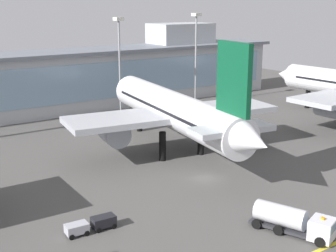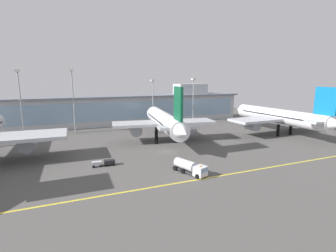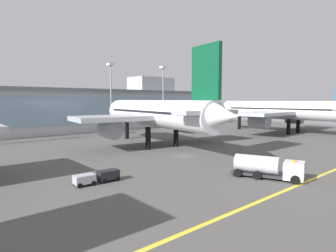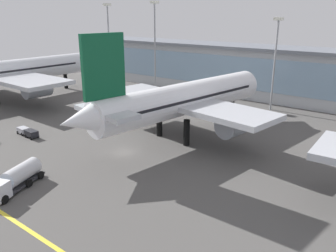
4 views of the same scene
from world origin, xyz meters
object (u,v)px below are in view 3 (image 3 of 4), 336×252
at_px(airliner_near_right, 156,114).
at_px(baggage_tug_near, 98,177).
at_px(apron_light_mast_centre, 111,87).
at_px(fuel_tanker_truck, 269,167).
at_px(apron_light_mast_east, 163,88).
at_px(airliner_far_right, 284,111).

distance_m(airliner_near_right, baggage_tug_near, 30.00).
bearing_deg(baggage_tug_near, apron_light_mast_centre, 61.20).
height_order(airliner_near_right, baggage_tug_near, airliner_near_right).
bearing_deg(airliner_near_right, apron_light_mast_centre, -2.70).
bearing_deg(apron_light_mast_centre, fuel_tanker_truck, -100.52).
xyz_separation_m(fuel_tanker_truck, apron_light_mast_centre, (10.95, 58.94, 12.62)).
bearing_deg(airliner_near_right, baggage_tug_near, 135.36).
bearing_deg(apron_light_mast_east, apron_light_mast_centre, 179.25).
height_order(airliner_far_right, apron_light_mast_east, apron_light_mast_east).
xyz_separation_m(airliner_far_right, baggage_tug_near, (-69.69, -11.86, -6.16)).
bearing_deg(baggage_tug_near, fuel_tanker_truck, -32.37).
height_order(airliner_near_right, apron_light_mast_east, apron_light_mast_east).
height_order(airliner_near_right, apron_light_mast_centre, apron_light_mast_centre).
bearing_deg(airliner_far_right, apron_light_mast_east, 28.36).
xyz_separation_m(apron_light_mast_centre, apron_light_mast_east, (20.52, -0.27, 0.34)).
bearing_deg(baggage_tug_near, apron_light_mast_east, 46.11).
distance_m(airliner_near_right, airliner_far_right, 46.70).
height_order(airliner_far_right, fuel_tanker_truck, airliner_far_right).
bearing_deg(baggage_tug_near, airliner_near_right, 40.37).
xyz_separation_m(airliner_far_right, apron_light_mast_centre, (-40.85, 34.29, 7.18)).
height_order(airliner_near_right, airliner_far_right, airliner_near_right).
bearing_deg(apron_light_mast_east, airliner_near_right, -132.71).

